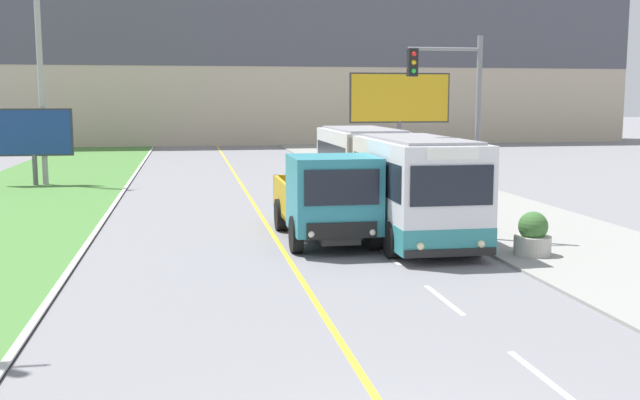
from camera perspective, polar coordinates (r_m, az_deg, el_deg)
The scene contains 9 objects.
apartment_block_background at distance 72.41m, azimuth -8.12°, elevation 12.37°, with size 80.00×8.04×20.41m.
city_bus at distance 25.34m, azimuth 5.03°, elevation 1.65°, with size 2.65×13.02×3.17m.
dump_truck at distance 21.90m, azimuth 0.66°, elevation 0.02°, with size 2.51×6.31×2.68m.
utility_pole_far at distance 39.44m, azimuth -20.53°, elevation 8.90°, with size 1.80×0.28×10.71m.
traffic_light_mast at distance 22.67m, azimuth 10.48°, elevation 6.60°, with size 2.28×0.32×6.12m.
billboard_large at distance 40.80m, azimuth 6.09°, elevation 7.54°, with size 5.53×0.24×5.65m.
billboard_small at distance 39.38m, azimuth -21.01°, elevation 4.72°, with size 3.74×0.24×3.80m.
planter_round_near at distance 21.07m, azimuth 15.90°, elevation -2.64°, with size 1.00×1.00×1.18m.
planter_round_second at distance 25.44m, azimuth 10.81°, elevation -0.77°, with size 0.98×0.98×1.15m.
Camera 1 is at (-2.59, -7.14, 4.30)m, focal length 42.00 mm.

